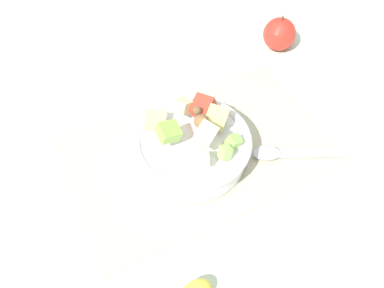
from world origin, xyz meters
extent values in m
plane|color=silver|center=(0.00, 0.00, 0.00)|extent=(2.40, 2.40, 0.00)
cube|color=#BCB299|center=(0.00, 0.00, 0.00)|extent=(0.51, 0.32, 0.01)
cylinder|color=white|center=(0.02, 0.01, 0.03)|extent=(0.21, 0.21, 0.05)
torus|color=white|center=(0.02, 0.01, 0.06)|extent=(0.22, 0.22, 0.02)
sphere|color=brown|center=(0.00, 0.01, 0.10)|extent=(0.04, 0.04, 0.03)
cube|color=#E5D684|center=(-0.04, 0.00, 0.08)|extent=(0.05, 0.05, 0.03)
sphere|color=brown|center=(-0.01, -0.02, 0.10)|extent=(0.02, 0.02, 0.02)
cube|color=#E5D684|center=(0.06, -0.06, 0.07)|extent=(0.05, 0.05, 0.04)
cube|color=#8CB74C|center=(0.06, 0.00, 0.09)|extent=(0.04, 0.04, 0.04)
cube|color=beige|center=(0.01, 0.04, 0.10)|extent=(0.05, 0.05, 0.04)
cube|color=#93C160|center=(-0.04, 0.05, 0.07)|extent=(0.03, 0.03, 0.04)
cube|color=beige|center=(0.03, 0.07, 0.08)|extent=(0.03, 0.03, 0.02)
cube|color=#BC3828|center=(-0.03, -0.04, 0.08)|extent=(0.06, 0.05, 0.04)
cube|color=#A3CC6B|center=(-0.02, 0.07, 0.07)|extent=(0.03, 0.02, 0.03)
cube|color=beige|center=(0.01, -0.05, 0.09)|extent=(0.04, 0.04, 0.04)
ellipsoid|color=#B7B7BC|center=(-0.11, 0.07, 0.01)|extent=(0.07, 0.06, 0.01)
cube|color=#B7B7BC|center=(-0.21, 0.12, 0.01)|extent=(0.18, 0.09, 0.01)
sphere|color=red|center=(-0.32, -0.20, 0.04)|extent=(0.08, 0.08, 0.08)
cylinder|color=brown|center=(-0.32, -0.20, 0.08)|extent=(0.00, 0.00, 0.01)
camera|label=1|loc=(0.25, 0.47, 0.69)|focal=41.34mm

